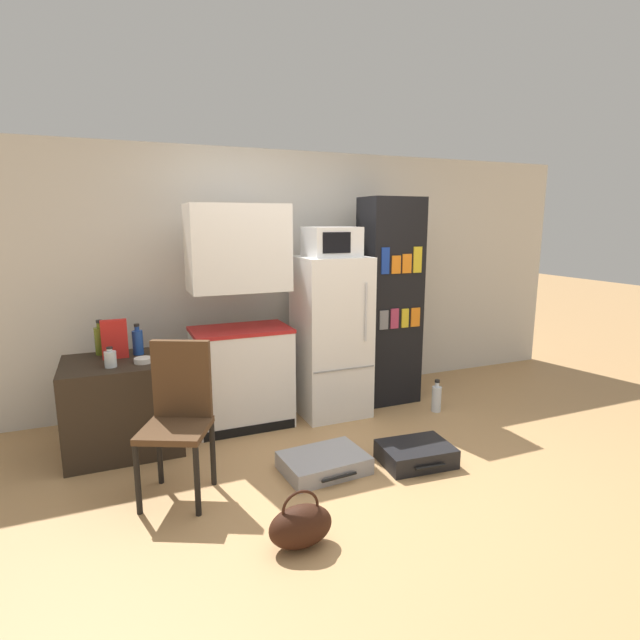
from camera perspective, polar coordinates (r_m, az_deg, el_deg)
ground_plane at (r=3.58m, az=6.10°, el=-18.14°), size 24.00×24.00×0.00m
wall_back at (r=5.06m, az=-2.63°, el=5.03°), size 6.40×0.10×2.42m
side_table at (r=4.21m, az=-21.65°, el=-9.00°), size 0.83×0.70×0.71m
kitchen_hutch at (r=4.28m, az=-9.09°, el=-0.62°), size 0.83×0.51×1.89m
refrigerator at (r=4.54m, az=1.27°, el=-1.88°), size 0.60×0.59×1.45m
microwave at (r=4.42m, az=1.32°, el=8.93°), size 0.44×0.40×0.26m
bookshelf at (r=4.87m, az=7.92°, el=2.06°), size 0.54×0.40×1.97m
bottle_olive_oil at (r=4.32m, az=-23.79°, el=-2.10°), size 0.09×0.09×0.28m
bottle_blue_soda at (r=4.22m, az=-20.11°, el=-2.33°), size 0.08×0.08×0.25m
bottle_clear_short at (r=3.93m, az=-22.84°, el=-4.09°), size 0.08×0.08×0.15m
bowl at (r=3.98m, az=-19.54°, el=-4.36°), size 0.14×0.14×0.04m
cereal_box at (r=4.16m, az=-22.43°, el=-2.03°), size 0.19×0.07×0.30m
chair at (r=3.37m, az=-15.82°, el=-9.54°), size 0.53×0.53×1.00m
suitcase_large_flat at (r=3.86m, az=10.89°, el=-14.80°), size 0.54×0.44×0.14m
suitcase_small_flat at (r=3.70m, az=0.45°, el=-16.01°), size 0.61×0.48×0.12m
handbag at (r=2.94m, az=-2.23°, el=-22.43°), size 0.36×0.20×0.33m
water_bottle_front at (r=4.84m, az=13.17°, el=-8.68°), size 0.09×0.09×0.31m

